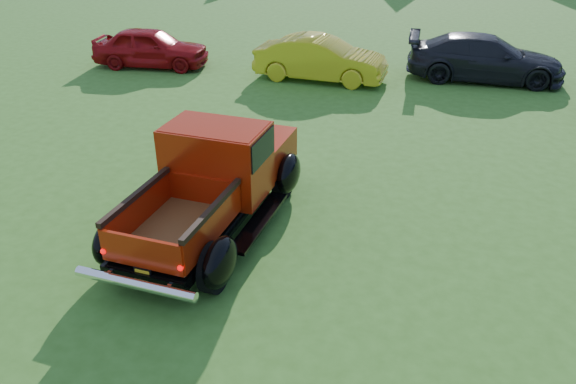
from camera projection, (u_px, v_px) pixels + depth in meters
The scene contains 5 objects.
ground at pixel (273, 257), 8.50m from camera, with size 120.00×120.00×0.00m, color #345F1B.
pickup_truck at pixel (218, 176), 9.16m from camera, with size 2.13×4.50×1.66m.
show_car_red at pixel (151, 47), 17.37m from camera, with size 1.41×3.52×1.20m, color maroon.
show_car_yellow at pixel (321, 59), 16.11m from camera, with size 1.31×3.75×1.24m, color gold.
show_car_grey at pixel (485, 58), 16.13m from camera, with size 1.79×4.39×1.27m, color black.
Camera 1 is at (2.53, -6.54, 4.91)m, focal length 35.00 mm.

